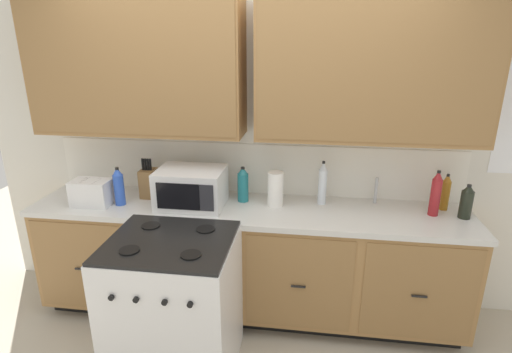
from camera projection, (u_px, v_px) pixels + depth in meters
ground_plane at (242, 336)px, 2.99m from camera, size 8.00×8.00×0.00m
wall_unit at (252, 101)px, 2.91m from camera, size 4.37×0.40×2.47m
counter_run at (249, 260)px, 3.11m from camera, size 3.20×0.64×0.91m
stove_range at (175, 306)px, 2.57m from camera, size 0.76×0.68×0.95m
microwave at (191, 188)px, 2.95m from camera, size 0.48×0.37×0.28m
toaster at (92, 192)px, 2.99m from camera, size 0.28×0.18×0.19m
knife_block at (149, 183)px, 3.13m from camera, size 0.11×0.14×0.31m
sink_faucet at (376, 190)px, 3.01m from camera, size 0.02×0.02×0.20m
paper_towel_roll at (275, 189)px, 2.95m from camera, size 0.12×0.12×0.26m
bottle_teal at (243, 185)px, 3.04m from camera, size 0.08×0.08×0.27m
bottle_amber at (445, 192)px, 2.89m from camera, size 0.06×0.06×0.27m
bottle_blue at (119, 187)px, 2.97m from camera, size 0.08×0.08×0.29m
bottle_clear at (323, 183)px, 2.98m from camera, size 0.06×0.06×0.33m
bottle_dark at (466, 202)px, 2.76m from camera, size 0.08×0.08×0.24m
bottle_red at (436, 194)px, 2.79m from camera, size 0.07×0.07×0.33m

